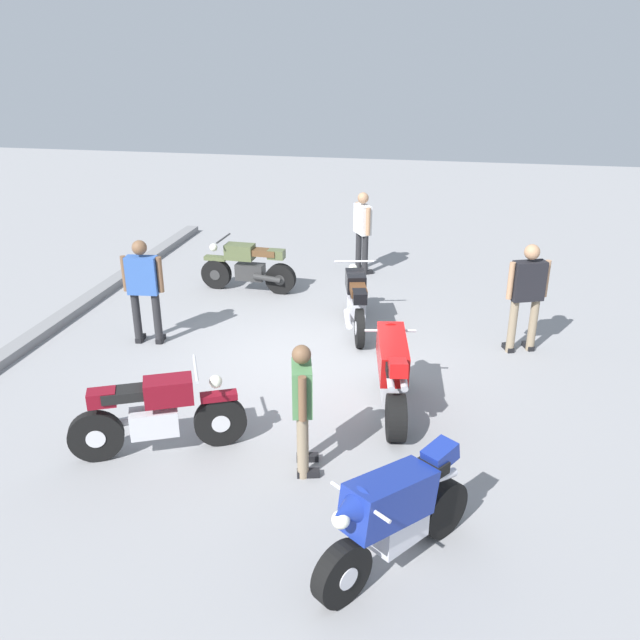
# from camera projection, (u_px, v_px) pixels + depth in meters

# --- Properties ---
(ground_plane) EXTENTS (40.00, 40.00, 0.00)m
(ground_plane) POSITION_uv_depth(u_px,v_px,m) (306.00, 361.00, 10.24)
(ground_plane) COLOR gray
(curb_edge) EXTENTS (14.00, 0.30, 0.15)m
(curb_edge) POSITION_uv_depth(u_px,v_px,m) (40.00, 333.00, 11.03)
(curb_edge) COLOR gray
(curb_edge) RESTS_ON ground
(motorcycle_maroon_cruiser) EXTENTS (1.01, 1.95, 1.09)m
(motorcycle_maroon_cruiser) POSITION_uv_depth(u_px,v_px,m) (157.00, 414.00, 7.74)
(motorcycle_maroon_cruiser) COLOR black
(motorcycle_maroon_cruiser) RESTS_ON ground
(motorcycle_red_sportbike) EXTENTS (1.95, 0.72, 1.14)m
(motorcycle_red_sportbike) POSITION_uv_depth(u_px,v_px,m) (392.00, 371.00, 8.61)
(motorcycle_red_sportbike) COLOR black
(motorcycle_red_sportbike) RESTS_ON ground
(motorcycle_black_cruiser) EXTENTS (2.06, 0.75, 1.09)m
(motorcycle_black_cruiser) POSITION_uv_depth(u_px,v_px,m) (356.00, 301.00, 11.19)
(motorcycle_black_cruiser) COLOR black
(motorcycle_black_cruiser) RESTS_ON ground
(motorcycle_olive_vintage) EXTENTS (0.70, 1.95, 1.07)m
(motorcycle_olive_vintage) POSITION_uv_depth(u_px,v_px,m) (248.00, 267.00, 12.99)
(motorcycle_olive_vintage) COLOR black
(motorcycle_olive_vintage) RESTS_ON ground
(motorcycle_blue_sportbike) EXTENTS (1.67, 1.33, 1.14)m
(motorcycle_blue_sportbike) POSITION_uv_depth(u_px,v_px,m) (395.00, 513.00, 5.99)
(motorcycle_blue_sportbike) COLOR black
(motorcycle_blue_sportbike) RESTS_ON ground
(person_in_black_shirt) EXTENTS (0.45, 0.66, 1.78)m
(person_in_black_shirt) POSITION_uv_depth(u_px,v_px,m) (527.00, 291.00, 10.18)
(person_in_black_shirt) COLOR gray
(person_in_black_shirt) RESTS_ON ground
(person_in_blue_shirt) EXTENTS (0.34, 0.67, 1.75)m
(person_in_blue_shirt) POSITION_uv_depth(u_px,v_px,m) (144.00, 285.00, 10.48)
(person_in_blue_shirt) COLOR #262628
(person_in_blue_shirt) RESTS_ON ground
(person_in_white_shirt) EXTENTS (0.62, 0.50, 1.74)m
(person_in_white_shirt) POSITION_uv_depth(u_px,v_px,m) (362.00, 227.00, 13.88)
(person_in_white_shirt) COLOR #262628
(person_in_white_shirt) RESTS_ON ground
(person_in_green_shirt) EXTENTS (0.62, 0.39, 1.58)m
(person_in_green_shirt) POSITION_uv_depth(u_px,v_px,m) (302.00, 402.00, 7.28)
(person_in_green_shirt) COLOR gray
(person_in_green_shirt) RESTS_ON ground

